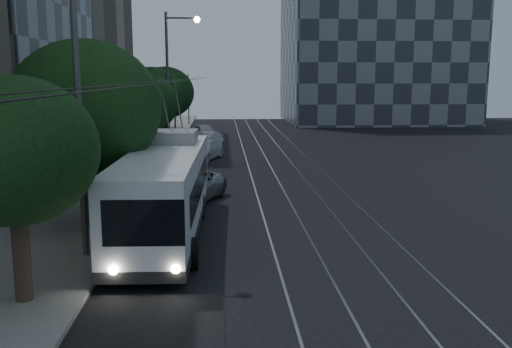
{
  "coord_description": "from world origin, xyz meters",
  "views": [
    {
      "loc": [
        -1.41,
        -17.99,
        5.8
      ],
      "look_at": [
        -0.15,
        3.07,
        2.17
      ],
      "focal_mm": 40.0,
      "sensor_mm": 36.0,
      "label": 1
    }
  ],
  "objects_px": {
    "car_white_c": "(206,140)",
    "streetlamp_far": "(173,71)",
    "car_white_b": "(204,150)",
    "pickup_silver": "(187,188)",
    "car_white_a": "(188,165)",
    "car_white_d": "(204,132)",
    "trolleybus": "(165,191)",
    "streetlamp_near": "(90,75)"
  },
  "relations": [
    {
      "from": "streetlamp_far",
      "to": "car_white_a",
      "type": "bearing_deg",
      "value": -80.16
    },
    {
      "from": "car_white_d",
      "to": "streetlamp_near",
      "type": "distance_m",
      "value": 35.3
    },
    {
      "from": "pickup_silver",
      "to": "streetlamp_far",
      "type": "height_order",
      "value": "streetlamp_far"
    },
    {
      "from": "streetlamp_far",
      "to": "car_white_b",
      "type": "bearing_deg",
      "value": -24.49
    },
    {
      "from": "streetlamp_near",
      "to": "streetlamp_far",
      "type": "xyz_separation_m",
      "value": [
        0.61,
        23.13,
        0.29
      ]
    },
    {
      "from": "pickup_silver",
      "to": "streetlamp_near",
      "type": "height_order",
      "value": "streetlamp_near"
    },
    {
      "from": "car_white_a",
      "to": "streetlamp_far",
      "type": "distance_m",
      "value": 9.92
    },
    {
      "from": "pickup_silver",
      "to": "car_white_c",
      "type": "height_order",
      "value": "pickup_silver"
    },
    {
      "from": "car_white_b",
      "to": "car_white_c",
      "type": "relative_size",
      "value": 1.2
    },
    {
      "from": "trolleybus",
      "to": "pickup_silver",
      "type": "bearing_deg",
      "value": 86.84
    },
    {
      "from": "trolleybus",
      "to": "streetlamp_near",
      "type": "height_order",
      "value": "streetlamp_near"
    },
    {
      "from": "car_white_b",
      "to": "streetlamp_far",
      "type": "relative_size",
      "value": 0.44
    },
    {
      "from": "car_white_b",
      "to": "streetlamp_far",
      "type": "distance_m",
      "value": 5.93
    },
    {
      "from": "trolleybus",
      "to": "pickup_silver",
      "type": "distance_m",
      "value": 5.44
    },
    {
      "from": "car_white_a",
      "to": "car_white_b",
      "type": "distance_m",
      "value": 7.26
    },
    {
      "from": "car_white_d",
      "to": "streetlamp_near",
      "type": "height_order",
      "value": "streetlamp_near"
    },
    {
      "from": "trolleybus",
      "to": "streetlamp_far",
      "type": "distance_m",
      "value": 20.87
    },
    {
      "from": "car_white_a",
      "to": "car_white_d",
      "type": "distance_m",
      "value": 19.9
    },
    {
      "from": "pickup_silver",
      "to": "car_white_d",
      "type": "xyz_separation_m",
      "value": [
        0.05,
        26.73,
        -0.0
      ]
    },
    {
      "from": "pickup_silver",
      "to": "car_white_a",
      "type": "distance_m",
      "value": 6.84
    },
    {
      "from": "car_white_c",
      "to": "streetlamp_far",
      "type": "relative_size",
      "value": 0.37
    },
    {
      "from": "trolleybus",
      "to": "car_white_c",
      "type": "relative_size",
      "value": 3.2
    },
    {
      "from": "car_white_b",
      "to": "car_white_d",
      "type": "height_order",
      "value": "car_white_d"
    },
    {
      "from": "car_white_b",
      "to": "car_white_d",
      "type": "xyz_separation_m",
      "value": [
        -0.32,
        12.67,
        0.06
      ]
    },
    {
      "from": "trolleybus",
      "to": "car_white_c",
      "type": "distance_m",
      "value": 26.37
    },
    {
      "from": "car_white_a",
      "to": "streetlamp_far",
      "type": "xyz_separation_m",
      "value": [
        -1.42,
        8.18,
        5.44
      ]
    },
    {
      "from": "car_white_b",
      "to": "car_white_d",
      "type": "relative_size",
      "value": 1.08
    },
    {
      "from": "pickup_silver",
      "to": "car_white_d",
      "type": "height_order",
      "value": "pickup_silver"
    },
    {
      "from": "pickup_silver",
      "to": "car_white_d",
      "type": "relative_size",
      "value": 1.23
    },
    {
      "from": "car_white_a",
      "to": "car_white_d",
      "type": "height_order",
      "value": "car_white_d"
    },
    {
      "from": "car_white_c",
      "to": "streetlamp_far",
      "type": "height_order",
      "value": "streetlamp_far"
    },
    {
      "from": "streetlamp_near",
      "to": "car_white_d",
      "type": "bearing_deg",
      "value": 86.11
    },
    {
      "from": "car_white_d",
      "to": "car_white_c",
      "type": "bearing_deg",
      "value": -102.04
    },
    {
      "from": "car_white_d",
      "to": "streetlamp_far",
      "type": "distance_m",
      "value": 13.03
    },
    {
      "from": "trolleybus",
      "to": "car_white_a",
      "type": "bearing_deg",
      "value": 90.89
    },
    {
      "from": "pickup_silver",
      "to": "car_white_b",
      "type": "relative_size",
      "value": 1.13
    },
    {
      "from": "streetlamp_far",
      "to": "trolleybus",
      "type": "bearing_deg",
      "value": -86.39
    },
    {
      "from": "car_white_c",
      "to": "streetlamp_far",
      "type": "xyz_separation_m",
      "value": [
        -2.08,
        -6.0,
        5.5
      ]
    },
    {
      "from": "streetlamp_near",
      "to": "streetlamp_far",
      "type": "bearing_deg",
      "value": 88.5
    },
    {
      "from": "pickup_silver",
      "to": "car_white_d",
      "type": "bearing_deg",
      "value": 110.54
    },
    {
      "from": "car_white_a",
      "to": "car_white_c",
      "type": "distance_m",
      "value": 14.19
    },
    {
      "from": "car_white_d",
      "to": "streetlamp_far",
      "type": "xyz_separation_m",
      "value": [
        -1.77,
        -11.72,
        5.41
      ]
    }
  ]
}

